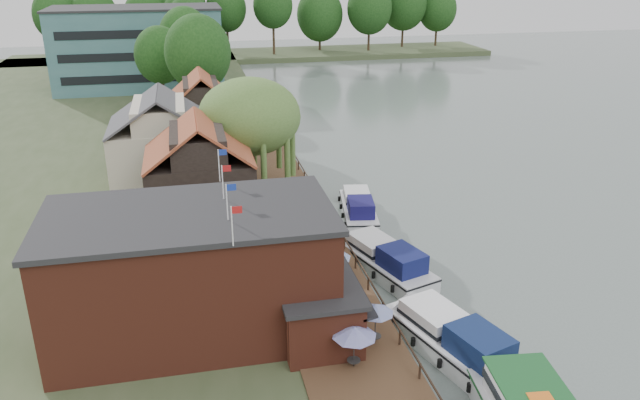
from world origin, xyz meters
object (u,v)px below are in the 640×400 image
willow (250,139)px  umbrella_5 (321,229)px  hotel_block (139,48)px  umbrella_4 (323,247)px  cottage_b (162,139)px  umbrella_3 (333,266)px  cruiser_0 (453,335)px  umbrella_1 (375,323)px  cruiser_1 (385,256)px  cottage_c (202,113)px  cottage_a (200,173)px  umbrella_0 (354,347)px  pub (229,269)px  umbrella_6 (307,212)px  umbrella_2 (343,297)px  cruiser_2 (358,205)px

willow → umbrella_5: (3.72, -10.78, -3.93)m
hotel_block → umbrella_4: 66.51m
cottage_b → umbrella_4: (10.71, -18.69, -2.96)m
umbrella_3 → cruiser_0: bearing=-55.8°
willow → umbrella_1: (3.95, -23.46, -3.93)m
umbrella_3 → cruiser_1: 5.26m
hotel_block → umbrella_4: hotel_block is taller
cottage_b → cottage_c: same height
cottage_a → umbrella_0: size_ratio=3.62×
pub → cottage_a: 15.05m
umbrella_1 → umbrella_6: (-0.59, 16.07, 0.00)m
umbrella_2 → umbrella_5: same height
cottage_c → cottage_b: bearing=-114.0°
cottage_b → cottage_c: size_ratio=1.13×
hotel_block → umbrella_5: size_ratio=10.69×
umbrella_4 → cottage_c: bearing=103.6°
cottage_c → umbrella_3: bearing=-77.6°
pub → umbrella_3: (6.72, 3.37, -2.36)m
cruiser_2 → umbrella_2: bearing=-99.1°
umbrella_2 → umbrella_1: bearing=-70.8°
cottage_b → umbrella_1: cottage_b is taller
hotel_block → umbrella_1: (15.45, -74.46, -4.86)m
cottage_c → umbrella_5: cottage_c is taller
cottage_a → willow: (4.50, 5.00, 0.96)m
cruiser_0 → cruiser_2: bearing=72.0°
umbrella_0 → umbrella_1: bearing=47.4°
umbrella_4 → umbrella_6: (0.16, 6.29, 0.00)m
pub → willow: size_ratio=1.92×
cottage_c → umbrella_4: (6.71, -27.69, -2.96)m
hotel_block → umbrella_1: hotel_block is taller
umbrella_2 → umbrella_4: (0.29, 6.79, 0.00)m
cruiser_0 → hotel_block: bearing=87.3°
willow → umbrella_4: 14.59m
umbrella_1 → cruiser_1: bearing=69.0°
hotel_block → cruiser_2: bearing=-70.1°
cruiser_0 → umbrella_4: bearing=98.6°
umbrella_2 → umbrella_6: same height
cottage_b → umbrella_5: cottage_b is taller
cottage_c → umbrella_0: (5.75, -39.31, -2.96)m
cottage_a → umbrella_6: size_ratio=3.62×
umbrella_3 → cruiser_0: size_ratio=0.23×
umbrella_6 → cruiser_2: bearing=32.5°
cottage_b → umbrella_1: 30.82m
pub → cottage_a: size_ratio=2.33×
cottage_c → umbrella_1: (7.45, -37.46, -2.96)m
pub → umbrella_3: pub is taller
cruiser_0 → cruiser_2: 19.91m
cottage_c → willow: (3.50, -14.00, 0.96)m
pub → umbrella_0: (5.75, -5.31, -2.36)m
umbrella_6 → cruiser_1: size_ratio=0.24×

